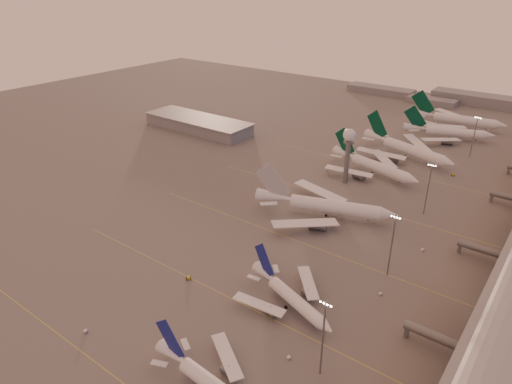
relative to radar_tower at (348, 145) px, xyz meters
The scene contains 24 objects.
ground 121.92m from the radar_tower, 92.39° to the right, with size 700.00×700.00×0.00m, color #545252.
taxiway_markings 71.83m from the radar_tower, 68.66° to the right, with size 180.00×185.25×0.02m.
hangar 127.68m from the radar_tower, behind, with size 82.00×27.00×8.50m.
radar_tower is the anchor object (origin of this frame).
mast_a 131.38m from the radar_tower, 66.17° to the right, with size 3.60×0.56×25.00m.
mast_b 82.32m from the radar_tower, 52.43° to the right, with size 3.60×0.56×25.00m.
mast_c 46.66m from the radar_tower, 12.53° to the right, with size 3.60×0.56×25.00m.
mast_d 91.11m from the radar_tower, 61.74° to the left, with size 3.60×0.56×25.00m.
distant_horizon 205.86m from the radar_tower, 90.67° to the left, with size 165.00×37.50×9.00m.
narrowbody_near 148.16m from the radar_tower, 77.06° to the right, with size 40.07×31.92×15.65m.
narrowbody_mid 107.43m from the radar_tower, 72.97° to the right, with size 39.32×30.84×15.97m.
widebody_white 44.34m from the radar_tower, 76.15° to the right, with size 62.72×49.45×22.90m.
greentail_a 26.78m from the radar_tower, 68.87° to the left, with size 56.44×45.00×20.95m.
greentail_b 58.54m from the radar_tower, 76.71° to the left, with size 62.54×49.71×23.52m.
greentail_c 107.96m from the radar_tower, 77.70° to the left, with size 56.46×44.87×21.24m.
greentail_d 137.17m from the radar_tower, 81.54° to the left, with size 66.08×53.10×24.03m.
gsv_truck_a 151.28m from the radar_tower, 94.68° to the right, with size 5.34×2.31×2.10m.
gsv_catering_a 129.97m from the radar_tower, 70.24° to the right, with size 4.76×3.17×3.60m.
gsv_tug_mid 112.97m from the radar_tower, 93.32° to the right, with size 4.39×4.11×1.08m.
gsv_truck_b 96.38m from the radar_tower, 55.68° to the right, with size 4.74×1.93×1.89m.
gsv_truck_c 62.42m from the radar_tower, 92.94° to the right, with size 4.53×5.39×2.12m.
gsv_catering_b 71.72m from the radar_tower, 36.96° to the right, with size 5.04×3.35×3.80m.
gsv_truck_d 27.31m from the radar_tower, 149.53° to the left, with size 1.93×4.74×1.89m.
gsv_tug_hangar 64.54m from the radar_tower, 44.86° to the left, with size 3.82×2.89×0.97m.
Camera 1 is at (99.03, -84.44, 99.93)m, focal length 32.00 mm.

